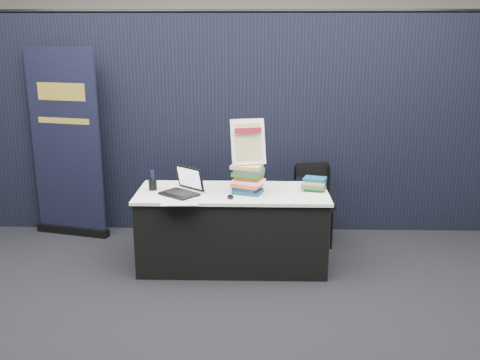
% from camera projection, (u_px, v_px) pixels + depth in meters
% --- Properties ---
extents(floor, '(8.00, 8.00, 0.00)m').
position_uv_depth(floor, '(230.00, 291.00, 4.71)').
color(floor, black).
rests_on(floor, ground).
extents(wall_back, '(8.00, 0.02, 3.50)m').
position_uv_depth(wall_back, '(241.00, 64.00, 8.11)').
color(wall_back, '#AFACA5').
rests_on(wall_back, floor).
extents(drape_partition, '(6.00, 0.08, 2.40)m').
position_uv_depth(drape_partition, '(236.00, 126.00, 5.94)').
color(drape_partition, black).
rests_on(drape_partition, floor).
extents(display_table, '(1.80, 0.75, 0.75)m').
position_uv_depth(display_table, '(233.00, 229.00, 5.14)').
color(display_table, black).
rests_on(display_table, floor).
extents(laptop, '(0.40, 0.44, 0.25)m').
position_uv_depth(laptop, '(180.00, 188.00, 4.95)').
color(laptop, black).
rests_on(laptop, display_table).
extents(mouse, '(0.07, 0.10, 0.03)m').
position_uv_depth(mouse, '(230.00, 197.00, 4.83)').
color(mouse, black).
rests_on(mouse, display_table).
extents(brochure_left, '(0.34, 0.30, 0.00)m').
position_uv_depth(brochure_left, '(155.00, 192.00, 5.01)').
color(brochure_left, silver).
rests_on(brochure_left, display_table).
extents(brochure_mid, '(0.35, 0.26, 0.00)m').
position_uv_depth(brochure_mid, '(180.00, 202.00, 4.73)').
color(brochure_mid, silver).
rests_on(brochure_mid, display_table).
extents(brochure_right, '(0.27, 0.21, 0.00)m').
position_uv_depth(brochure_right, '(186.00, 193.00, 4.99)').
color(brochure_right, white).
rests_on(brochure_right, display_table).
extents(pen_cup, '(0.09, 0.09, 0.10)m').
position_uv_depth(pen_cup, '(153.00, 185.00, 5.07)').
color(pen_cup, black).
rests_on(pen_cup, display_table).
extents(book_stack_tall, '(0.30, 0.27, 0.27)m').
position_uv_depth(book_stack_tall, '(248.00, 179.00, 4.94)').
color(book_stack_tall, '#164655').
rests_on(book_stack_tall, display_table).
extents(book_stack_short, '(0.25, 0.22, 0.12)m').
position_uv_depth(book_stack_short, '(314.00, 184.00, 5.07)').
color(book_stack_short, '#1F7724').
rests_on(book_stack_short, display_table).
extents(info_sign, '(0.33, 0.19, 0.43)m').
position_uv_depth(info_sign, '(248.00, 142.00, 4.88)').
color(info_sign, black).
rests_on(info_sign, book_stack_tall).
extents(pullup_banner, '(0.87, 0.32, 2.06)m').
position_uv_depth(pullup_banner, '(67.00, 155.00, 5.83)').
color(pullup_banner, black).
rests_on(pullup_banner, floor).
extents(stacking_chair, '(0.46, 0.46, 0.85)m').
position_uv_depth(stacking_chair, '(313.00, 200.00, 5.72)').
color(stacking_chair, black).
rests_on(stacking_chair, floor).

